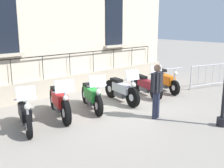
% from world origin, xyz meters
% --- Properties ---
extents(ground_plane, '(60.00, 60.00, 0.00)m').
position_xyz_m(ground_plane, '(0.00, 0.00, 0.00)').
color(ground_plane, gray).
extents(building_facade, '(0.82, 11.55, 6.98)m').
position_xyz_m(building_facade, '(-2.89, 0.00, 3.38)').
color(building_facade, beige).
rests_on(building_facade, ground_plane).
extents(motorcycle_black, '(1.83, 0.79, 1.34)m').
position_xyz_m(motorcycle_black, '(-0.01, -3.13, 0.43)').
color(motorcycle_black, black).
rests_on(motorcycle_black, ground_plane).
extents(motorcycle_red, '(2.18, 0.95, 1.30)m').
position_xyz_m(motorcycle_red, '(-0.27, -1.89, 0.47)').
color(motorcycle_red, black).
rests_on(motorcycle_red, ground_plane).
extents(motorcycle_green, '(2.00, 0.97, 1.28)m').
position_xyz_m(motorcycle_green, '(-0.17, -0.71, 0.45)').
color(motorcycle_green, black).
rests_on(motorcycle_green, ground_plane).
extents(motorcycle_silver, '(2.11, 0.74, 1.30)m').
position_xyz_m(motorcycle_silver, '(-0.09, 0.60, 0.45)').
color(motorcycle_silver, black).
rests_on(motorcycle_silver, ground_plane).
extents(motorcycle_maroon, '(2.01, 0.84, 1.32)m').
position_xyz_m(motorcycle_maroon, '(-0.06, 1.93, 0.41)').
color(motorcycle_maroon, black).
rests_on(motorcycle_maroon, ground_plane).
extents(motorcycle_orange, '(1.95, 0.99, 1.08)m').
position_xyz_m(motorcycle_orange, '(-0.02, 3.08, 0.44)').
color(motorcycle_orange, black).
rests_on(motorcycle_orange, ground_plane).
extents(crowd_barrier, '(0.66, 2.01, 1.05)m').
position_xyz_m(crowd_barrier, '(0.93, 5.02, 0.56)').
color(crowd_barrier, '#B7B7BF').
rests_on(crowd_barrier, ground_plane).
extents(pedestrian_standing, '(0.28, 0.52, 1.67)m').
position_xyz_m(pedestrian_standing, '(1.82, 0.20, 0.94)').
color(pedestrian_standing, '#23283D').
rests_on(pedestrian_standing, ground_plane).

